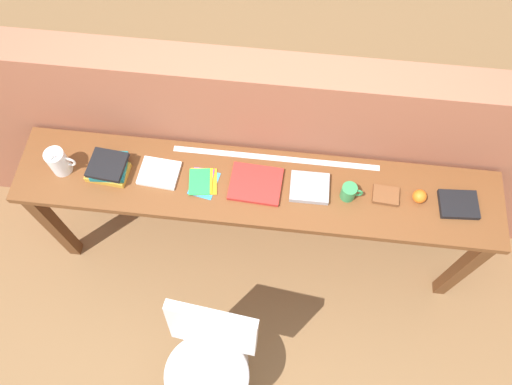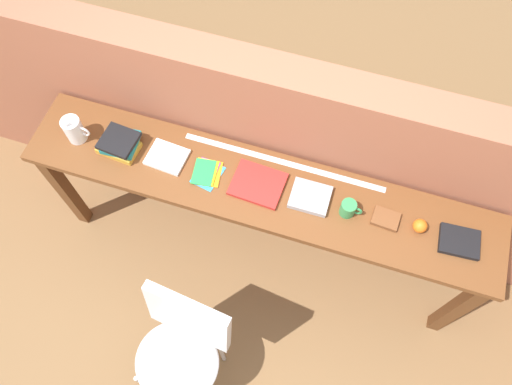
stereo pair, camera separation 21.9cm
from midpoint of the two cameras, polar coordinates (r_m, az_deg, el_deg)
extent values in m
plane|color=brown|center=(3.26, 0.59, -11.01)|extent=(40.00, 40.00, 0.00)
cube|color=#9E5B42|center=(2.86, 4.57, 4.67)|extent=(6.00, 0.20, 1.39)
cube|color=brown|center=(2.56, 2.78, 0.34)|extent=(2.50, 0.44, 0.04)
cube|color=#5B341A|center=(3.22, -19.18, 0.13)|extent=(0.07, 0.07, 0.84)
cube|color=#5B341A|center=(3.05, 23.95, -12.14)|extent=(0.07, 0.07, 0.84)
cube|color=#5B341A|center=(3.33, -16.83, 4.83)|extent=(0.07, 0.07, 0.84)
cube|color=#5B341A|center=(3.16, 24.57, -6.67)|extent=(0.07, 0.07, 0.84)
ellipsoid|color=silver|center=(2.73, -6.64, -18.88)|extent=(0.48, 0.47, 0.08)
cube|color=silver|center=(2.52, -5.21, -14.30)|extent=(0.45, 0.15, 0.40)
cylinder|color=#B2B2B7|center=(3.00, -10.56, -20.76)|extent=(0.02, 0.02, 0.41)
cylinder|color=#B2B2B7|center=(3.02, -7.62, -15.45)|extent=(0.02, 0.02, 0.41)
cylinder|color=#B2B2B7|center=(2.97, -1.71, -18.12)|extent=(0.02, 0.02, 0.41)
cylinder|color=white|center=(2.75, -17.97, 6.66)|extent=(0.10, 0.10, 0.15)
cone|color=white|center=(2.67, -18.76, 7.15)|extent=(0.04, 0.03, 0.04)
torus|color=white|center=(2.72, -16.96, 6.50)|extent=(0.07, 0.01, 0.07)
cube|color=gold|center=(2.70, -13.19, 4.83)|extent=(0.22, 0.15, 0.03)
cube|color=#19757A|center=(2.68, -12.98, 5.43)|extent=(0.18, 0.18, 0.03)
cube|color=black|center=(2.65, -13.19, 5.60)|extent=(0.19, 0.18, 0.02)
cube|color=white|center=(2.63, -7.82, 3.84)|extent=(0.21, 0.18, 0.02)
cube|color=#3399D8|center=(2.57, -3.12, 1.83)|extent=(0.15, 0.18, 0.00)
cube|color=orange|center=(2.57, -2.85, 1.98)|extent=(0.13, 0.17, 0.00)
cube|color=purple|center=(2.57, -3.30, 2.17)|extent=(0.11, 0.15, 0.00)
cube|color=yellow|center=(2.57, -3.41, 2.19)|extent=(0.13, 0.16, 0.00)
cube|color=green|center=(2.56, -3.60, 2.14)|extent=(0.13, 0.16, 0.00)
cube|color=red|center=(2.53, 2.67, 0.75)|extent=(0.27, 0.23, 0.02)
cube|color=#9E9EA3|center=(2.52, 8.68, -0.74)|extent=(0.20, 0.17, 0.03)
cylinder|color=#338C4C|center=(2.50, 12.93, -2.01)|extent=(0.08, 0.08, 0.09)
torus|color=#338C4C|center=(2.50, 13.90, -2.28)|extent=(0.06, 0.01, 0.06)
cube|color=brown|center=(2.56, 16.98, -3.11)|extent=(0.14, 0.11, 0.02)
sphere|color=orange|center=(2.57, 20.58, -3.81)|extent=(0.07, 0.07, 0.07)
cube|color=black|center=(2.64, 24.45, -5.33)|extent=(0.20, 0.16, 0.03)
cube|color=silver|center=(2.61, 5.52, 3.25)|extent=(1.09, 0.03, 0.00)
camera|label=1|loc=(0.11, -87.49, 5.06)|focal=35.00mm
camera|label=2|loc=(0.11, 92.51, -5.06)|focal=35.00mm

